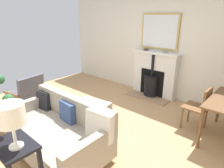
{
  "coord_description": "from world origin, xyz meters",
  "views": [
    {
      "loc": [
        2.06,
        2.41,
        1.99
      ],
      "look_at": [
        -0.51,
        0.13,
        0.77
      ],
      "focal_mm": 31.02,
      "sensor_mm": 36.0,
      "label": 1
    }
  ],
  "objects": [
    {
      "name": "mirror_over_mantel",
      "position": [
        -2.32,
        0.06,
        1.63
      ],
      "size": [
        0.04,
        0.99,
        0.84
      ],
      "color": "tan"
    },
    {
      "name": "table_lamp_far_end",
      "position": [
        1.49,
        0.63,
        1.11
      ],
      "size": [
        0.27,
        0.27,
        0.47
      ],
      "color": "white",
      "rests_on": "console_table"
    },
    {
      "name": "mantel_bowl_far",
      "position": [
        -2.23,
        0.3,
        1.17
      ],
      "size": [
        0.12,
        0.12,
        0.04
      ],
      "color": "#9E9384",
      "rests_on": "fireplace"
    },
    {
      "name": "ground_plane",
      "position": [
        0.0,
        0.0,
        -0.0
      ],
      "size": [
        4.81,
        6.04,
        0.01
      ],
      "primitive_type": "cube",
      "color": "tan"
    },
    {
      "name": "armchair_accent",
      "position": [
        0.34,
        -1.6,
        0.43
      ],
      "size": [
        0.76,
        0.69,
        0.79
      ],
      "color": "brown",
      "rests_on": "ground"
    },
    {
      "name": "wall_left",
      "position": [
        -2.41,
        0.0,
        1.37
      ],
      "size": [
        0.12,
        6.04,
        2.74
      ],
      "primitive_type": "cube",
      "color": "beige",
      "rests_on": "ground"
    },
    {
      "name": "ottoman",
      "position": [
        -0.15,
        -0.11,
        0.25
      ],
      "size": [
        0.65,
        0.72,
        0.41
      ],
      "color": "#B2B2B7",
      "rests_on": "ground"
    },
    {
      "name": "fireplace",
      "position": [
        -2.2,
        0.06,
        0.5
      ],
      "size": [
        0.61,
        1.24,
        1.15
      ],
      "color": "#9E7A5B",
      "rests_on": "ground"
    },
    {
      "name": "sofa",
      "position": [
        0.71,
        0.09,
        0.34
      ],
      "size": [
        0.95,
        1.79,
        0.8
      ],
      "color": "#B2B2B7",
      "rests_on": "ground"
    },
    {
      "name": "dining_chair_near_fireplace",
      "position": [
        -1.3,
        1.52,
        0.49
      ],
      "size": [
        0.41,
        0.41,
        0.82
      ],
      "color": "brown",
      "rests_on": "ground"
    },
    {
      "name": "mantel_bowl_near",
      "position": [
        -2.23,
        -0.23,
        1.17
      ],
      "size": [
        0.13,
        0.13,
        0.04
      ],
      "color": "#47382D",
      "rests_on": "fireplace"
    }
  ]
}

